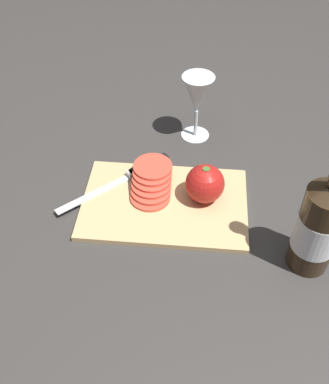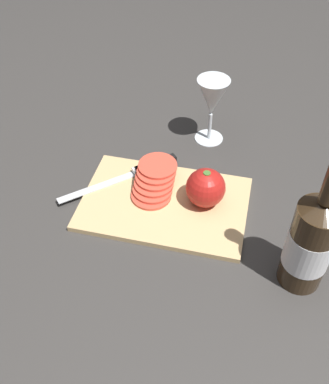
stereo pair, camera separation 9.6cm
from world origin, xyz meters
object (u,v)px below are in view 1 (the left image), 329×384
Objects in this scene: wine_bottle at (319,225)px; whole_tomato at (205,184)px; knife at (137,171)px; tomato_slice_stack_near at (151,181)px; wine_glass at (197,96)px.

whole_tomato is (-0.21, 0.14, -0.05)m from wine_bottle.
knife is at bearing 157.18° from whole_tomato.
wine_bottle reaches higher than tomato_slice_stack_near.
wine_glass is 0.25m from whole_tomato.
knife is at bearing -126.52° from wine_glass.
wine_glass is at bearing -168.51° from knife.
tomato_slice_stack_near is (0.04, -0.05, 0.01)m from knife.
wine_glass is at bearing 67.68° from tomato_slice_stack_near.
whole_tomato is 0.17m from knife.
wine_glass is at bearing 121.70° from wine_bottle.
tomato_slice_stack_near reaches higher than knife.
whole_tomato is 0.12m from tomato_slice_stack_near.
knife is (-0.16, 0.07, -0.04)m from whole_tomato.
tomato_slice_stack_near is at bearing 169.94° from whole_tomato.
wine_bottle reaches higher than knife.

